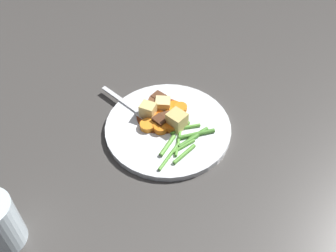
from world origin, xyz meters
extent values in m
plane|color=#423F3D|center=(0.00, 0.00, 0.00)|extent=(3.00, 3.00, 0.00)
cylinder|color=white|center=(0.00, 0.00, 0.01)|extent=(0.27, 0.27, 0.01)
cylinder|color=brown|center=(0.03, -0.01, 0.01)|extent=(0.11, 0.11, 0.00)
cylinder|color=orange|center=(-0.01, 0.00, 0.02)|extent=(0.04, 0.04, 0.01)
cylinder|color=orange|center=(0.03, 0.02, 0.02)|extent=(0.03, 0.03, 0.01)
cylinder|color=orange|center=(0.04, -0.04, 0.02)|extent=(0.03, 0.03, 0.01)
cylinder|color=orange|center=(0.00, 0.02, 0.02)|extent=(0.04, 0.04, 0.01)
cylinder|color=orange|center=(0.02, 0.04, 0.02)|extent=(0.04, 0.04, 0.01)
cylinder|color=orange|center=(0.02, -0.02, 0.02)|extent=(0.04, 0.04, 0.01)
cylinder|color=orange|center=(0.03, 0.00, 0.02)|extent=(0.03, 0.03, 0.01)
cylinder|color=orange|center=(0.02, -0.05, 0.02)|extent=(0.03, 0.03, 0.01)
cube|color=#E5CC7A|center=(0.05, 0.02, 0.03)|extent=(0.04, 0.04, 0.03)
cube|color=#EAD68C|center=(0.05, -0.02, 0.03)|extent=(0.04, 0.04, 0.02)
cube|color=#DBBC6B|center=(-0.01, -0.01, 0.03)|extent=(0.04, 0.04, 0.04)
cube|color=brown|center=(0.06, -0.01, 0.02)|extent=(0.04, 0.04, 0.02)
cube|color=#56331E|center=(0.01, -0.01, 0.02)|extent=(0.03, 0.03, 0.02)
cube|color=#56331E|center=(0.07, -0.03, 0.02)|extent=(0.03, 0.03, 0.02)
cube|color=#4C2B19|center=(0.01, 0.01, 0.02)|extent=(0.03, 0.03, 0.02)
cylinder|color=#4C8E33|center=(-0.06, -0.03, 0.02)|extent=(0.03, 0.08, 0.01)
cylinder|color=#66AD42|center=(-0.03, -0.02, 0.02)|extent=(0.03, 0.07, 0.01)
cylinder|color=#599E38|center=(-0.07, 0.05, 0.02)|extent=(0.04, 0.07, 0.01)
cylinder|color=#599E38|center=(0.00, 0.00, 0.02)|extent=(0.02, 0.06, 0.01)
cylinder|color=#599E38|center=(-0.06, 0.01, 0.02)|extent=(0.01, 0.06, 0.01)
cylinder|color=#66AD42|center=(-0.05, 0.03, 0.02)|extent=(0.03, 0.05, 0.01)
cylinder|color=#4C8E33|center=(-0.06, -0.03, 0.02)|extent=(0.01, 0.05, 0.01)
cylinder|color=#599E38|center=(-0.08, 0.02, 0.02)|extent=(0.02, 0.06, 0.01)
cylinder|color=#599E38|center=(-0.02, -0.02, 0.02)|extent=(0.01, 0.05, 0.01)
cylinder|color=#599E38|center=(-0.05, 0.01, 0.02)|extent=(0.05, 0.05, 0.01)
cylinder|color=#4C8E33|center=(-0.06, -0.01, 0.02)|extent=(0.01, 0.05, 0.01)
cube|color=silver|center=(0.13, 0.04, 0.01)|extent=(0.11, 0.03, 0.00)
cube|color=silver|center=(0.06, 0.03, 0.01)|extent=(0.02, 0.03, 0.00)
cylinder|color=silver|center=(0.03, 0.03, 0.01)|extent=(0.04, 0.01, 0.00)
cylinder|color=silver|center=(0.03, 0.02, 0.01)|extent=(0.04, 0.01, 0.00)
cylinder|color=silver|center=(0.03, 0.02, 0.01)|extent=(0.04, 0.01, 0.00)
cylinder|color=silver|center=(0.03, 0.01, 0.01)|extent=(0.04, 0.01, 0.00)
camera|label=1|loc=(-0.46, 0.33, 0.63)|focal=42.35mm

